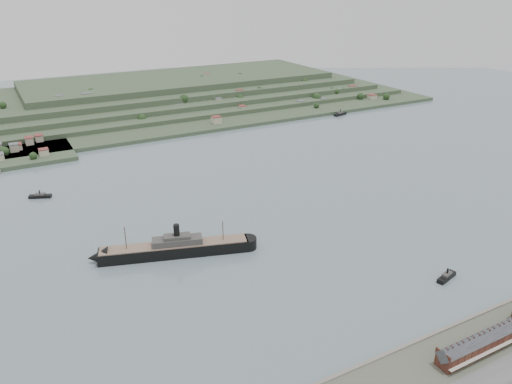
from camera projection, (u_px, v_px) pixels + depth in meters
name	position (u px, v px, depth m)	size (l,w,h in m)	color
ground	(302.00, 214.00, 375.29)	(1400.00, 1400.00, 0.00)	slate
terrace_row	(484.00, 341.00, 232.43)	(55.60, 9.80, 11.07)	#421D17
far_peninsula	(165.00, 96.00, 700.59)	(760.00, 309.00, 30.00)	#364931
steamship	(170.00, 249.00, 316.52)	(104.05, 41.78, 25.62)	black
tugboat	(447.00, 276.00, 292.44)	(16.42, 8.23, 7.14)	black
ferry_west	(40.00, 196.00, 402.11)	(17.86, 11.15, 6.51)	black
ferry_east	(340.00, 114.00, 647.60)	(21.31, 11.22, 7.70)	black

